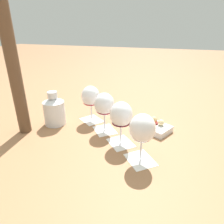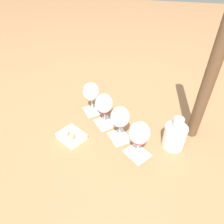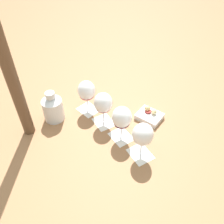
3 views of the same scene
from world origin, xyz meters
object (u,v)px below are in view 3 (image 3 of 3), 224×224
Objects in this scene: wine_glass_1 at (103,104)px; wine_glass_3 at (143,136)px; wine_glass_0 at (87,91)px; wine_glass_2 at (122,118)px; umbrella_pole at (9,71)px; snack_dish at (149,115)px; ceramic_vase at (53,108)px.

wine_glass_1 is 0.28m from wine_glass_3.
wine_glass_0 and wine_glass_2 have the same top height.
wine_glass_2 is 1.00× the size of wine_glass_3.
wine_glass_1 and wine_glass_3 have the same top height.
wine_glass_3 is 0.64m from umbrella_pole.
snack_dish is (0.14, 0.16, -0.11)m from wine_glass_2.
wine_glass_1 is at bearing 140.58° from wine_glass_2.
wine_glass_2 is 0.26× the size of umbrella_pole.
wine_glass_2 is 0.14m from wine_glass_3.
snack_dish is (0.35, -0.01, -0.11)m from wine_glass_0.
wine_glass_0 is 1.09× the size of ceramic_vase.
wine_glass_3 is 1.16× the size of snack_dish.
wine_glass_1 is 1.00× the size of wine_glass_3.
ceramic_vase is (-0.49, 0.17, -0.06)m from wine_glass_3.
wine_glass_2 is 0.39m from ceramic_vase.
wine_glass_3 is (0.21, -0.18, -0.00)m from wine_glass_1.
ceramic_vase is at bearing 168.68° from wine_glass_2.
wine_glass_0 is 1.00× the size of wine_glass_2.
wine_glass_3 is 0.28m from snack_dish.
wine_glass_3 is at bearing -96.51° from snack_dish.
wine_glass_0 is 0.37m from snack_dish.
wine_glass_1 is 1.00× the size of wine_glass_2.
ceramic_vase is at bearing -177.46° from wine_glass_1.
snack_dish is at bearing 16.94° from wine_glass_1.
wine_glass_0 is 1.16× the size of snack_dish.
ceramic_vase is 0.24× the size of umbrella_pole.
umbrella_pole is at bearing -130.45° from ceramic_vase.
ceramic_vase is at bearing 49.55° from umbrella_pole.
wine_glass_1 is at bearing -38.54° from wine_glass_0.
wine_glass_0 and wine_glass_1 have the same top height.
wine_glass_2 is 1.09× the size of ceramic_vase.
wine_glass_3 is 0.52m from ceramic_vase.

